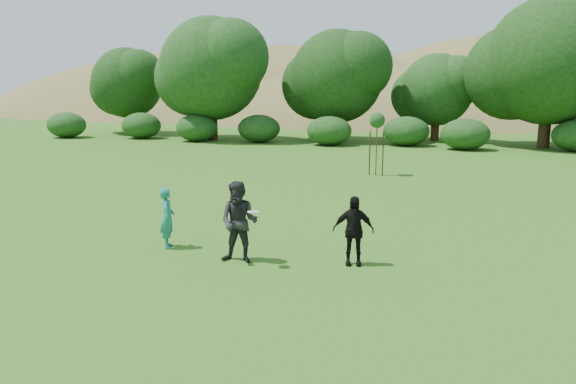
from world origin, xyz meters
name	(u,v)px	position (x,y,z in m)	size (l,w,h in m)	color
ground	(252,261)	(0.00, 0.00, 0.00)	(120.00, 120.00, 0.00)	#19470C
player_teal	(167,218)	(-2.42, 0.47, 0.77)	(0.56, 0.37, 1.54)	#1B7C6B
player_grey	(239,222)	(-0.24, -0.13, 0.95)	(0.92, 0.72, 1.90)	#242426
player_black	(353,231)	(2.31, 0.44, 0.80)	(0.94, 0.39, 1.61)	black
frisbee	(253,212)	(0.20, -0.38, 1.28)	(0.27, 0.27, 0.05)	white
sapling	(377,122)	(1.04, 13.56, 2.42)	(0.70, 0.70, 2.85)	#3F2818
hillside	(415,199)	(-0.56, 68.45, -11.97)	(150.00, 72.00, 52.00)	olive
tree_row	(440,73)	(3.23, 28.68, 4.87)	(53.92, 10.38, 9.62)	#3A2616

